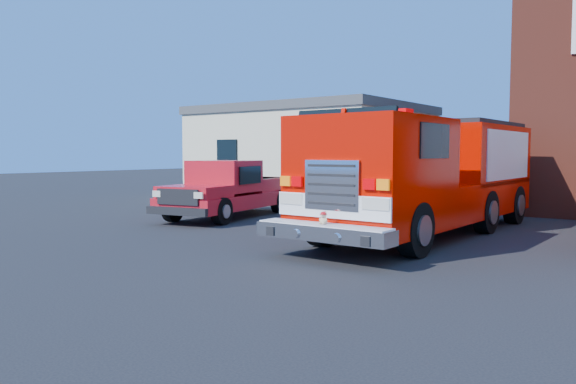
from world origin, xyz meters
The scene contains 4 objects.
ground centered at (0.00, 0.00, 0.00)m, with size 100.00×100.00×0.00m, color black.
side_building centered at (-9.00, 13.00, 2.20)m, with size 10.20×8.20×4.35m.
fire_engine centered at (1.08, 3.45, 1.54)m, with size 2.89×9.73×2.98m.
pickup_truck centered at (-5.66, 3.24, 0.87)m, with size 3.01×5.89×1.84m.
Camera 1 is at (6.66, -10.22, 2.08)m, focal length 35.00 mm.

